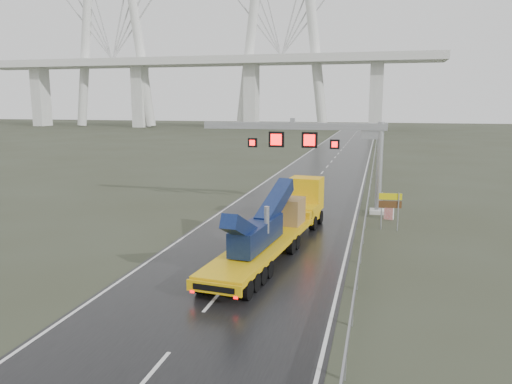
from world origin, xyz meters
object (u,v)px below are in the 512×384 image
(sign_gantry, at_px, (318,141))
(striped_barrier, at_px, (389,212))
(heavy_haul_truck, at_px, (282,220))
(exit_sign_pair, at_px, (390,204))

(sign_gantry, relative_size, striped_barrier, 13.29)
(heavy_haul_truck, bearing_deg, sign_gantry, 90.82)
(sign_gantry, xyz_separation_m, striped_barrier, (5.64, -1.87, -5.05))
(exit_sign_pair, height_order, striped_barrier, exit_sign_pair)
(heavy_haul_truck, height_order, exit_sign_pair, heavy_haul_truck)
(heavy_haul_truck, bearing_deg, exit_sign_pair, 44.26)
(exit_sign_pair, distance_m, striped_barrier, 3.60)
(sign_gantry, bearing_deg, striped_barrier, -18.33)
(sign_gantry, xyz_separation_m, exit_sign_pair, (5.61, -5.23, -3.77))
(heavy_haul_truck, height_order, striped_barrier, heavy_haul_truck)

